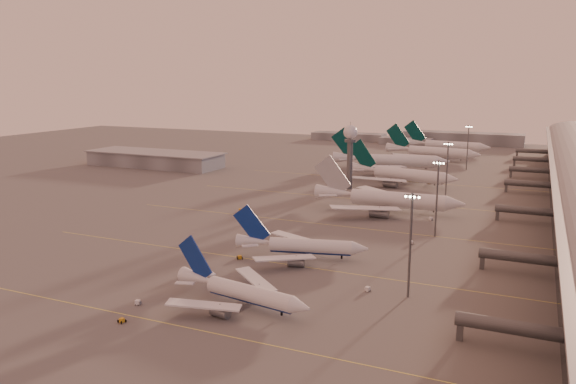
% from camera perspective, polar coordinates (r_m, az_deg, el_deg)
% --- Properties ---
extents(ground, '(700.00, 700.00, 0.00)m').
position_cam_1_polar(ground, '(158.19, -9.09, -7.28)').
color(ground, '#585555').
rests_on(ground, ground).
extents(taxiway_markings, '(180.00, 185.25, 0.02)m').
position_cam_1_polar(taxiway_markings, '(195.22, 7.47, -3.60)').
color(taxiway_markings, '#E9DC52').
rests_on(taxiway_markings, ground).
extents(hangar, '(82.00, 27.00, 8.50)m').
position_cam_1_polar(hangar, '(336.84, -13.36, 3.30)').
color(hangar, slate).
rests_on(hangar, ground).
extents(radar_tower, '(6.40, 6.40, 31.10)m').
position_cam_1_polar(radar_tower, '(258.78, 6.33, 4.86)').
color(radar_tower, '#52555A').
rests_on(radar_tower, ground).
extents(mast_a, '(3.60, 0.56, 25.00)m').
position_cam_1_polar(mast_a, '(132.68, 12.33, -4.87)').
color(mast_a, '#52555A').
rests_on(mast_a, ground).
extents(mast_b, '(3.60, 0.56, 25.00)m').
position_cam_1_polar(mast_b, '(185.87, 14.90, -0.31)').
color(mast_b, '#52555A').
rests_on(mast_b, ground).
extents(mast_c, '(3.60, 0.56, 25.00)m').
position_cam_1_polar(mast_c, '(240.17, 15.85, 2.25)').
color(mast_c, '#52555A').
rests_on(mast_c, ground).
extents(mast_d, '(3.60, 0.56, 25.00)m').
position_cam_1_polar(mast_d, '(328.99, 17.79, 4.53)').
color(mast_d, '#52555A').
rests_on(mast_d, ground).
extents(distant_horizon, '(165.00, 37.50, 9.00)m').
position_cam_1_polar(distant_horizon, '(459.65, 13.84, 5.34)').
color(distant_horizon, slate).
rests_on(distant_horizon, ground).
extents(narrowbody_near, '(36.56, 28.96, 14.37)m').
position_cam_1_polar(narrowbody_near, '(128.41, -4.77, -10.31)').
color(narrowbody_near, silver).
rests_on(narrowbody_near, ground).
extents(narrowbody_mid, '(38.15, 30.09, 15.16)m').
position_cam_1_polar(narrowbody_mid, '(160.46, 1.35, -5.71)').
color(narrowbody_mid, silver).
rests_on(narrowbody_mid, ground).
extents(widebody_white, '(58.91, 47.17, 20.71)m').
position_cam_1_polar(widebody_white, '(219.58, 10.11, -1.03)').
color(widebody_white, silver).
rests_on(widebody_white, ground).
extents(greentail_a, '(56.21, 44.96, 20.63)m').
position_cam_1_polar(greentail_a, '(277.39, 11.47, 1.54)').
color(greentail_a, silver).
rests_on(greentail_a, ground).
extents(greentail_b, '(64.19, 51.27, 23.67)m').
position_cam_1_polar(greentail_b, '(317.36, 10.39, 2.91)').
color(greentail_b, silver).
rests_on(greentail_b, ground).
extents(greentail_c, '(60.73, 48.68, 22.17)m').
position_cam_1_polar(greentail_c, '(363.12, 14.44, 3.76)').
color(greentail_c, silver).
rests_on(greentail_c, ground).
extents(greentail_d, '(59.61, 47.93, 21.67)m').
position_cam_1_polar(greentail_d, '(401.76, 15.79, 4.39)').
color(greentail_d, silver).
rests_on(greentail_d, ground).
extents(gsv_truck_a, '(5.91, 3.39, 2.25)m').
position_cam_1_polar(gsv_truck_a, '(133.69, -14.86, -10.58)').
color(gsv_truck_a, silver).
rests_on(gsv_truck_a, ground).
extents(gsv_tug_near, '(2.61, 3.50, 0.89)m').
position_cam_1_polar(gsv_tug_near, '(125.99, -16.52, -12.42)').
color(gsv_tug_near, orange).
rests_on(gsv_tug_near, ground).
extents(gsv_catering_a, '(5.64, 3.74, 4.26)m').
position_cam_1_polar(gsv_catering_a, '(138.05, 8.19, -9.15)').
color(gsv_catering_a, silver).
rests_on(gsv_catering_a, ground).
extents(gsv_tug_mid, '(3.81, 4.06, 1.00)m').
position_cam_1_polar(gsv_tug_mid, '(161.00, -4.93, -6.64)').
color(gsv_tug_mid, orange).
rests_on(gsv_tug_mid, ground).
extents(gsv_truck_b, '(6.05, 3.54, 2.30)m').
position_cam_1_polar(gsv_truck_b, '(178.29, 12.54, -4.85)').
color(gsv_truck_b, silver).
rests_on(gsv_truck_b, ground).
extents(gsv_truck_c, '(6.27, 4.66, 2.41)m').
position_cam_1_polar(gsv_truck_c, '(216.85, -4.76, -1.68)').
color(gsv_truck_c, orange).
rests_on(gsv_truck_c, ground).
extents(gsv_catering_b, '(5.97, 3.97, 4.50)m').
position_cam_1_polar(gsv_catering_b, '(209.13, 14.38, -2.22)').
color(gsv_catering_b, silver).
rests_on(gsv_catering_b, ground).
extents(gsv_tug_far, '(3.21, 3.99, 0.99)m').
position_cam_1_polar(gsv_tug_far, '(234.08, 7.80, -0.95)').
color(gsv_tug_far, silver).
rests_on(gsv_tug_far, ground).
extents(gsv_truck_d, '(3.24, 5.33, 2.03)m').
position_cam_1_polar(gsv_truck_d, '(263.86, 3.23, 0.67)').
color(gsv_truck_d, silver).
rests_on(gsv_truck_d, ground).
extents(gsv_tug_hangar, '(4.30, 3.12, 1.11)m').
position_cam_1_polar(gsv_tug_hangar, '(281.34, 14.19, 0.92)').
color(gsv_tug_hangar, orange).
rests_on(gsv_tug_hangar, ground).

